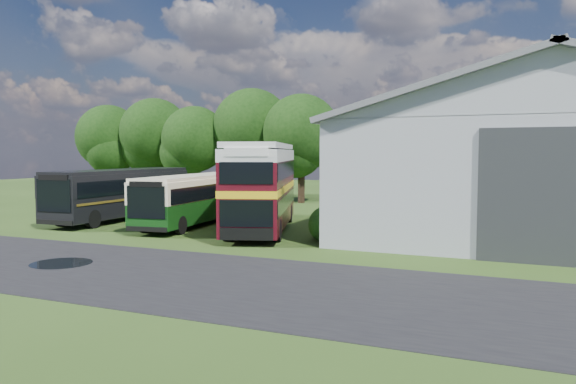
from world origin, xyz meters
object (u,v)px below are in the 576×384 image
at_px(storage_shed, 548,151).
at_px(bus_maroon_double, 262,187).
at_px(bus_dark_single, 122,193).
at_px(bus_green_single, 194,198).

bearing_deg(storage_shed, bus_maroon_double, -149.34).
bearing_deg(bus_maroon_double, bus_dark_single, 154.78).
height_order(storage_shed, bus_dark_single, storage_shed).
height_order(bus_maroon_double, bus_dark_single, bus_maroon_double).
xyz_separation_m(storage_shed, bus_dark_single, (-23.76, -7.07, -2.53)).
distance_m(bus_maroon_double, bus_dark_single, 10.15).
bearing_deg(bus_dark_single, storage_shed, 14.00).
height_order(bus_green_single, bus_dark_single, bus_dark_single).
bearing_deg(storage_shed, bus_dark_single, -163.42).
bearing_deg(bus_maroon_double, storage_shed, 11.32).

